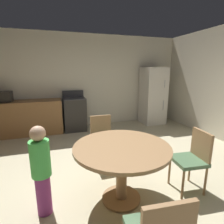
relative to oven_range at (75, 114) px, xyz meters
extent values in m
plane|color=beige|center=(0.37, -2.72, -0.47)|extent=(14.00, 14.00, 0.00)
cube|color=silver|center=(0.37, 0.40, 0.88)|extent=(6.19, 0.12, 2.70)
cube|color=olive|center=(-1.39, 0.00, -0.02)|extent=(2.07, 0.60, 0.90)
cube|color=#2D2B28|center=(0.00, 0.00, -0.02)|extent=(0.60, 0.60, 0.90)
cube|color=#38383D|center=(0.00, 0.00, 0.44)|extent=(0.60, 0.60, 0.02)
cube|color=#38383D|center=(0.00, 0.28, 0.54)|extent=(0.60, 0.04, 0.18)
cube|color=silver|center=(2.45, -0.05, 0.41)|extent=(0.68, 0.66, 1.76)
cylinder|color=#B2B2B7|center=(2.63, -0.39, 0.81)|extent=(0.02, 0.02, 0.22)
cylinder|color=#B2B2B7|center=(2.63, -0.39, 0.16)|extent=(0.02, 0.02, 0.30)
cube|color=black|center=(-1.76, 0.00, 0.56)|extent=(0.44, 0.32, 0.26)
cylinder|color=#9E754C|center=(0.27, -3.09, -0.45)|extent=(0.51, 0.51, 0.03)
cylinder|color=#9E754C|center=(0.27, -3.09, -0.11)|extent=(0.14, 0.14, 0.72)
cylinder|color=#9E754C|center=(0.27, -3.09, 0.27)|extent=(1.21, 1.21, 0.04)
cylinder|color=#9E754C|center=(0.44, -2.30, -0.25)|extent=(0.03, 0.03, 0.43)
cylinder|color=#9E754C|center=(0.10, -2.30, -0.25)|extent=(0.03, 0.03, 0.43)
cylinder|color=#9E754C|center=(0.45, -1.96, -0.25)|extent=(0.03, 0.03, 0.43)
cylinder|color=#9E754C|center=(0.11, -1.96, -0.25)|extent=(0.03, 0.03, 0.43)
cube|color=#4C704C|center=(0.28, -2.13, -0.02)|extent=(0.40, 0.40, 0.05)
cube|color=#9E754C|center=(0.28, -1.95, 0.19)|extent=(0.38, 0.04, 0.42)
cylinder|color=#9E754C|center=(1.04, -3.33, -0.25)|extent=(0.03, 0.03, 0.43)
cylinder|color=#9E754C|center=(1.07, -2.99, -0.25)|extent=(0.03, 0.03, 0.43)
cylinder|color=#9E754C|center=(1.38, -3.36, -0.25)|extent=(0.03, 0.03, 0.43)
cylinder|color=#9E754C|center=(1.41, -3.03, -0.25)|extent=(0.03, 0.03, 0.43)
cube|color=#4C704C|center=(1.22, -3.18, -0.02)|extent=(0.44, 0.44, 0.05)
cube|color=#9E754C|center=(1.40, -3.20, 0.19)|extent=(0.07, 0.38, 0.42)
cylinder|color=#8C337A|center=(-0.69, -3.03, -0.22)|extent=(0.17, 0.17, 0.50)
cylinder|color=#4CC656|center=(-0.69, -3.03, 0.24)|extent=(0.23, 0.23, 0.42)
sphere|color=#D6A884|center=(-0.69, -3.03, 0.54)|extent=(0.17, 0.17, 0.17)
camera|label=1|loc=(-0.46, -5.01, 1.20)|focal=28.53mm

